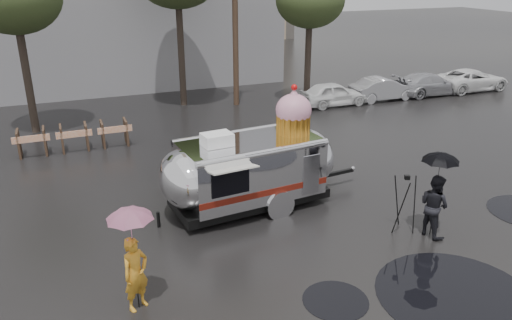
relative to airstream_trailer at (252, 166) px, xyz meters
name	(u,v)px	position (x,y,z in m)	size (l,w,h in m)	color
ground	(331,248)	(0.97, -2.97, -1.26)	(120.00, 120.00, 0.00)	black
puddles	(468,269)	(3.50, -4.99, -1.25)	(9.12, 5.17, 0.01)	black
utility_pole	(235,11)	(3.47, 11.03, 3.36)	(1.60, 0.28, 9.00)	#473323
tree_right	(310,1)	(6.97, 10.03, 3.80)	(3.36, 3.36, 6.42)	#382D26
barricade_row	(74,137)	(-4.58, 6.99, -0.74)	(4.30, 0.80, 1.00)	#473323
parked_cars	(411,84)	(12.75, 9.03, -0.54)	(13.20, 1.90, 1.50)	silver
airstream_trailer	(252,166)	(0.00, 0.00, 0.00)	(6.65, 2.92, 3.59)	silver
person_left	(136,274)	(-3.93, -3.52, -0.44)	(0.59, 0.39, 1.63)	orange
umbrella_pink	(131,225)	(-3.93, -3.52, 0.68)	(1.14, 1.14, 2.33)	pink
person_right	(434,205)	(3.76, -3.35, -0.41)	(0.82, 0.45, 1.70)	black
umbrella_black	(440,167)	(3.76, -3.35, 0.68)	(1.16, 1.16, 2.34)	black
tripod	(405,197)	(3.18, -2.88, -0.28)	(0.66, 0.61, 1.61)	black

